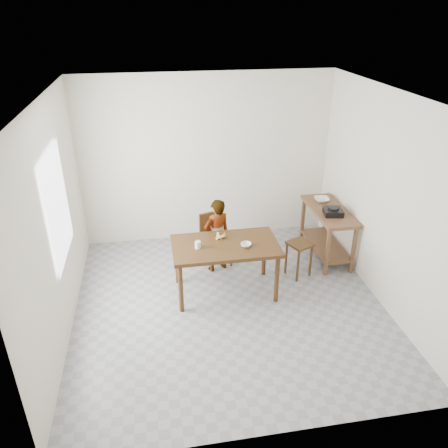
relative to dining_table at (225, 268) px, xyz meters
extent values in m
cube|color=gray|center=(0.00, -0.30, -0.40)|extent=(4.00, 4.00, 0.04)
cube|color=white|center=(0.00, -0.30, 2.35)|extent=(4.00, 4.00, 0.04)
cube|color=beige|center=(0.00, 1.72, 0.98)|extent=(4.00, 0.04, 2.70)
cube|color=beige|center=(0.00, -2.32, 0.98)|extent=(4.00, 0.04, 2.70)
cube|color=beige|center=(-2.02, -0.30, 0.98)|extent=(0.04, 4.00, 2.70)
cube|color=beige|center=(2.02, -0.30, 0.98)|extent=(0.04, 4.00, 2.70)
cube|color=white|center=(-1.97, -0.10, 1.12)|extent=(0.02, 1.10, 1.30)
imported|color=white|center=(-0.02, 0.59, 0.19)|extent=(0.48, 0.40, 1.13)
cylinder|color=silver|center=(-0.37, -0.03, 0.42)|extent=(0.10, 0.10, 0.10)
imported|color=silver|center=(0.26, -0.09, 0.40)|extent=(0.18, 0.18, 0.04)
imported|color=silver|center=(1.71, 1.00, 0.45)|extent=(0.25, 0.25, 0.06)
cube|color=black|center=(1.70, 0.52, 0.47)|extent=(0.31, 0.31, 0.09)
camera|label=1|loc=(-0.87, -4.91, 3.21)|focal=35.00mm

